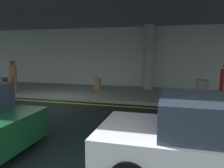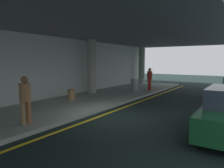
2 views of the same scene
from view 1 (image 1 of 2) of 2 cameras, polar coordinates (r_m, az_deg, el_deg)
The scene contains 10 objects.
ground_plane at distance 10.05m, azimuth -16.99°, elevation -5.18°, with size 60.00×60.00×0.00m, color black.
sidewalk at distance 12.71m, azimuth -9.62°, elevation -1.82°, with size 26.00×4.20×0.15m, color gray.
lane_stripe_yellow at distance 10.53m, azimuth -15.33°, elevation -4.49°, with size 26.00×0.14×0.01m, color yellow.
support_column_far_left at distance 12.78m, azimuth 9.48°, elevation 6.81°, with size 0.61×0.61×3.65m, color gray.
ceiling_overhang at distance 12.18m, azimuth -11.09°, elevation 16.02°, with size 28.00×13.20×0.30m, color slate.
terminal_back_wall at distance 14.60m, azimuth -6.10°, elevation 6.74°, with size 26.00×0.30×3.80m, color #ADB7B0.
car_white at distance 4.33m, azimuth 25.50°, elevation -13.66°, with size 4.10×1.92×1.50m.
traveler_with_luggage at distance 13.02m, azimuth -24.29°, elevation 2.41°, with size 0.38×0.38×1.68m.
suitcase_upright_primary at distance 12.72m, azimuth -3.94°, elevation 0.04°, with size 0.36×0.22×0.90m.
trash_bin_steel at distance 11.01m, azimuth 22.33°, elevation -1.24°, with size 0.56×0.56×0.85m, color gray.
Camera 1 is at (5.24, -8.27, 2.27)m, focal length 35.23 mm.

